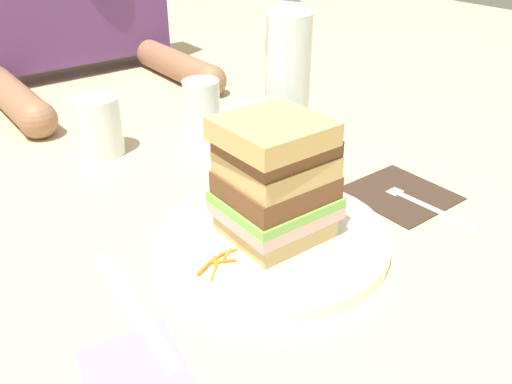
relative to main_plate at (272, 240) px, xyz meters
The scene contains 23 objects.
ground_plane 0.02m from the main_plate, 75.81° to the left, with size 3.00×3.00×0.00m, color #C6B289.
main_plate is the anchor object (origin of this frame).
sandwich 0.08m from the main_plate, 139.15° to the right, with size 0.11×0.11×0.14m.
carrot_shred_0 0.08m from the main_plate, behind, with size 0.00×0.00×0.03m, color orange.
carrot_shred_1 0.08m from the main_plate, behind, with size 0.00×0.00×0.02m, color orange.
carrot_shred_2 0.06m from the main_plate, behind, with size 0.00×0.00×0.02m, color orange.
carrot_shred_3 0.10m from the main_plate, behind, with size 0.00×0.00×0.02m, color orange.
carrot_shred_4 0.07m from the main_plate, behind, with size 0.00×0.00×0.02m, color orange.
carrot_shred_5 0.09m from the main_plate, 168.00° to the right, with size 0.00×0.00×0.03m, color orange.
carrot_shred_6 0.07m from the main_plate, behind, with size 0.00×0.00×0.02m, color orange.
carrot_shred_7 0.07m from the main_plate, ahead, with size 0.00×0.00×0.02m, color orange.
carrot_shred_8 0.06m from the main_plate, 12.37° to the right, with size 0.00×0.00×0.03m, color orange.
carrot_shred_9 0.09m from the main_plate, ahead, with size 0.00×0.00×0.03m, color orange.
carrot_shred_10 0.10m from the main_plate, ahead, with size 0.00×0.00×0.02m, color orange.
carrot_shred_11 0.07m from the main_plate, 12.57° to the left, with size 0.00×0.00×0.02m, color orange.
napkin_dark 0.21m from the main_plate, ahead, with size 0.12×0.12×0.00m, color #38281E.
fork 0.21m from the main_plate, ahead, with size 0.02×0.17×0.00m.
knife 0.17m from the main_plate, behind, with size 0.03×0.20×0.00m.
juice_glass 0.23m from the main_plate, 57.83° to the left, with size 0.08×0.08×0.08m.
water_bottle 0.34m from the main_plate, 46.95° to the left, with size 0.07×0.07×0.27m.
empty_tumbler_0 0.36m from the main_plate, 98.16° to the left, with size 0.07×0.07×0.09m, color silver.
empty_tumbler_1 0.35m from the main_plate, 70.41° to the left, with size 0.06×0.06×0.09m, color silver.
napkin_pink 0.22m from the main_plate, 161.27° to the right, with size 0.08×0.09×0.00m, color pink.
Camera 1 is at (-0.32, -0.40, 0.35)m, focal length 37.54 mm.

